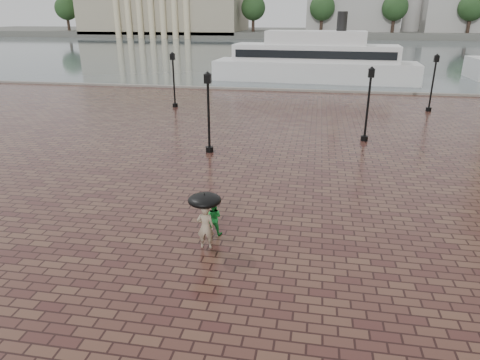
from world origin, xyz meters
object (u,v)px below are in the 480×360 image
(street_lamps, at_px, (297,92))
(child_pedestrian, at_px, (213,218))
(ferry_near, at_px, (314,61))
(adult_pedestrian, at_px, (205,227))

(street_lamps, xyz_separation_m, child_pedestrian, (-1.98, -17.09, -1.69))
(ferry_near, bearing_deg, child_pedestrian, -91.01)
(adult_pedestrian, bearing_deg, ferry_near, -100.91)
(street_lamps, height_order, adult_pedestrian, street_lamps)
(child_pedestrian, bearing_deg, ferry_near, -94.48)
(adult_pedestrian, distance_m, ferry_near, 40.54)
(adult_pedestrian, xyz_separation_m, ferry_near, (2.90, 40.41, 1.55))
(street_lamps, bearing_deg, child_pedestrian, -96.60)
(child_pedestrian, bearing_deg, street_lamps, -96.91)
(street_lamps, xyz_separation_m, ferry_near, (0.89, 22.32, -0.00))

